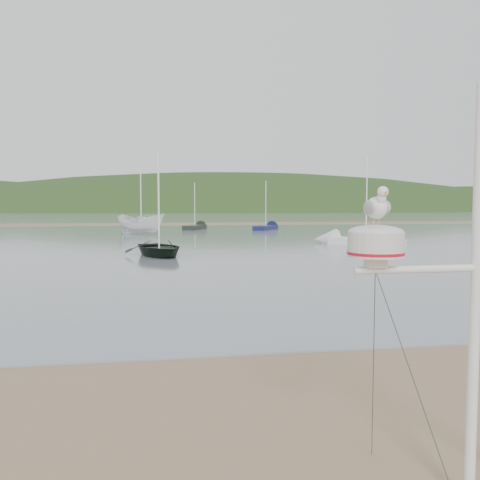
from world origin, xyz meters
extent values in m
cube|color=slate|center=(0.00, 132.00, 0.02)|extent=(560.00, 256.00, 0.04)
cube|color=#7B6047|center=(0.00, 70.00, 0.07)|extent=(560.00, 7.00, 0.07)
ellipsoid|color=#1D3415|center=(40.00, 235.00, -22.00)|extent=(400.00, 180.00, 80.00)
cube|color=white|center=(-36.00, 196.00, 4.00)|extent=(8.40, 6.30, 8.00)
cube|color=white|center=(-10.00, 196.00, 4.00)|extent=(8.40, 6.30, 8.00)
cube|color=white|center=(16.00, 196.00, 4.00)|extent=(8.40, 6.30, 8.00)
cube|color=white|center=(42.00, 196.00, 4.00)|extent=(8.40, 6.30, 8.00)
cube|color=white|center=(68.00, 196.00, 4.00)|extent=(8.40, 6.30, 8.00)
cube|color=white|center=(94.00, 196.00, 4.00)|extent=(8.40, 6.30, 8.00)
cube|color=white|center=(120.00, 196.00, 4.00)|extent=(8.40, 6.30, 8.00)
cylinder|color=white|center=(4.43, -1.13, 2.02)|extent=(0.10, 0.10, 4.03)
cylinder|color=white|center=(3.88, -1.13, 2.32)|extent=(1.31, 0.07, 0.07)
cube|color=white|center=(3.42, -1.13, 2.39)|extent=(0.16, 0.16, 0.09)
cylinder|color=silver|center=(3.42, -1.13, 2.55)|extent=(0.50, 0.50, 0.22)
cylinder|color=#B40C21|center=(3.42, -1.13, 2.48)|extent=(0.51, 0.51, 0.03)
ellipsoid|color=silver|center=(3.42, -1.13, 2.66)|extent=(0.50, 0.50, 0.14)
cylinder|color=tan|center=(3.40, -1.13, 2.77)|extent=(0.01, 0.01, 0.07)
cylinder|color=tan|center=(3.45, -1.13, 2.77)|extent=(0.01, 0.01, 0.07)
ellipsoid|color=white|center=(3.42, -1.13, 2.88)|extent=(0.17, 0.27, 0.20)
ellipsoid|color=#A1A4A8|center=(3.35, -1.14, 2.89)|extent=(0.05, 0.22, 0.13)
ellipsoid|color=#A1A4A8|center=(3.50, -1.14, 2.89)|extent=(0.05, 0.22, 0.13)
cone|color=white|center=(3.42, -0.99, 2.86)|extent=(0.09, 0.08, 0.09)
ellipsoid|color=white|center=(3.42, -1.23, 2.97)|extent=(0.08, 0.08, 0.12)
sphere|color=white|center=(3.42, -1.25, 3.03)|extent=(0.10, 0.10, 0.10)
cone|color=gold|center=(3.42, -1.30, 3.02)|extent=(0.02, 0.05, 0.02)
imported|color=black|center=(1.63, 23.08, 2.23)|extent=(3.25, 1.85, 4.37)
imported|color=silver|center=(0.06, 44.19, 2.71)|extent=(2.85, 2.83, 5.34)
cube|color=silver|center=(16.07, 28.32, 0.29)|extent=(4.65, 5.07, 0.50)
cone|color=silver|center=(13.92, 30.88, 0.29)|extent=(2.46, 2.48, 1.67)
cylinder|color=white|center=(16.07, 28.32, 3.41)|extent=(0.08, 0.08, 5.75)
cube|color=black|center=(5.90, 53.30, 0.29)|extent=(3.14, 4.63, 0.50)
cone|color=black|center=(7.08, 55.89, 0.29)|extent=(1.94, 2.01, 1.42)
cylinder|color=white|center=(5.90, 53.30, 2.98)|extent=(0.08, 0.08, 4.89)
cube|color=#131743|center=(13.79, 50.97, 0.29)|extent=(3.69, 4.65, 0.50)
cone|color=#131743|center=(15.36, 53.44, 0.29)|extent=(2.10, 2.14, 1.47)
cylinder|color=white|center=(13.79, 50.97, 3.06)|extent=(0.08, 0.08, 5.04)
camera|label=1|loc=(1.46, -5.43, 2.91)|focal=38.00mm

